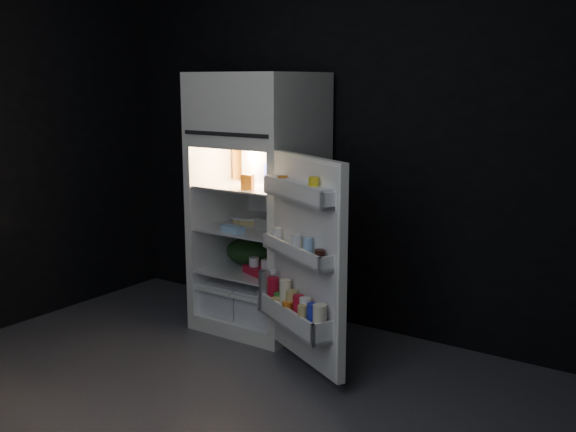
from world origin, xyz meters
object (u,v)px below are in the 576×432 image
Objects in this scene: yogurt_tray at (261,271)px; egg_carton at (273,224)px; milk_jug at (255,165)px; refrigerator at (261,193)px; fridge_door at (303,266)px.

egg_carton is at bearing 98.89° from yogurt_tray.
yogurt_tray is at bearing -27.60° from milk_jug.
refrigerator is 0.54m from yogurt_tray.
milk_jug is (-0.79, 0.58, 0.47)m from fridge_door.
fridge_door is (0.71, -0.55, -0.28)m from refrigerator.
fridge_door is at bearing -37.74° from refrigerator.
yogurt_tray is at bearing -87.23° from egg_carton.
milk_jug reaches higher than egg_carton.
milk_jug is at bearing 143.37° from fridge_door.
refrigerator is at bearing 176.48° from egg_carton.
refrigerator reaches higher than egg_carton.
refrigerator reaches higher than milk_jug.
refrigerator is 7.42× the size of milk_jug.
fridge_door is at bearing -19.03° from milk_jug.
refrigerator is at bearing 142.26° from fridge_door.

